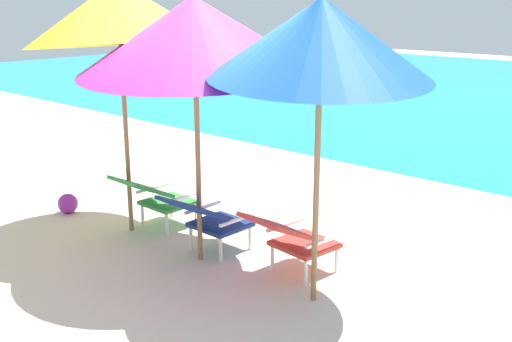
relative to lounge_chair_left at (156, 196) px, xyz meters
name	(u,v)px	position (x,y,z in m)	size (l,w,h in m)	color
ground_plane	(406,174)	(0.97, 3.88, -0.40)	(40.00, 40.00, 0.00)	beige
lounge_chair_left	(156,196)	(0.00, 0.00, 0.00)	(0.56, 0.89, 0.68)	#338E3D
lounge_chair_center	(207,217)	(0.92, -0.10, 0.00)	(0.56, 0.89, 0.68)	navy
lounge_chair_right	(292,236)	(1.87, 0.07, 0.00)	(0.63, 0.93, 0.68)	red
beach_umbrella_left	(119,13)	(-0.21, -0.20, 1.96)	(2.31, 2.27, 2.77)	olive
beach_umbrella_center	(195,34)	(0.95, -0.23, 1.79)	(2.86, 2.88, 2.61)	olive
beach_umbrella_right	(321,39)	(2.29, -0.15, 1.81)	(2.54, 2.53, 2.58)	olive
beach_ball	(68,204)	(-1.24, -0.36, -0.28)	(0.24, 0.24, 0.24)	purple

